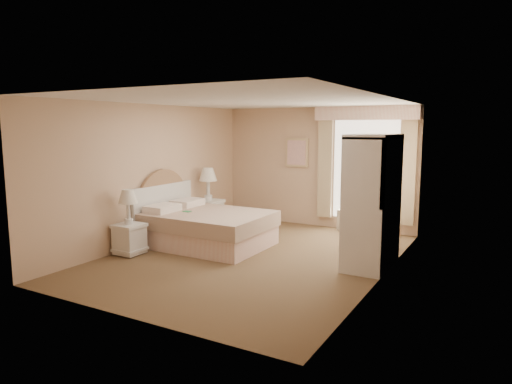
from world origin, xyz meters
The scene contains 9 objects.
room centered at (0.00, 0.00, 1.25)m, with size 4.21×5.51×2.51m.
window centered at (1.05, 2.65, 1.34)m, with size 2.05×0.22×2.51m.
framed_art centered at (-0.45, 2.71, 1.55)m, with size 0.52×0.04×0.62m.
bed centered at (-1.12, 0.23, 0.34)m, with size 2.10×1.60×1.42m.
nightstand_near centered at (-1.84, -0.87, 0.40)m, with size 0.44×0.44×1.07m.
nightstand_far centered at (-1.84, 1.39, 0.47)m, with size 0.51×0.51×1.24m.
round_table centered at (1.58, 1.98, 0.44)m, with size 0.63×0.63×0.67m.
cafe_chair centered at (1.05, 2.42, 0.47)m, with size 0.47×0.47×0.81m.
armoire centered at (1.81, 0.48, 0.83)m, with size 0.60×1.20×1.99m.
Camera 1 is at (3.59, -6.25, 2.10)m, focal length 32.00 mm.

